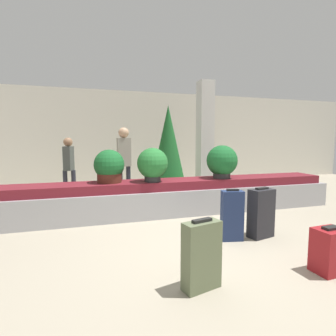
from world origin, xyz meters
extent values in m
plane|color=#9E937F|center=(0.00, 0.00, 0.00)|extent=(18.00, 18.00, 0.00)
cube|color=beige|center=(0.00, 5.68, 1.60)|extent=(18.00, 0.06, 3.20)
cube|color=#9E9EA3|center=(0.00, 1.61, 0.26)|extent=(7.43, 0.84, 0.52)
cube|color=maroon|center=(0.00, 1.61, 0.61)|extent=(7.14, 0.68, 0.18)
cube|color=silver|center=(1.70, 3.54, 1.60)|extent=(0.41, 0.41, 3.20)
cube|color=maroon|center=(1.07, -1.28, 0.25)|extent=(0.36, 0.29, 0.51)
cube|color=black|center=(1.07, -1.28, 0.52)|extent=(0.20, 0.11, 0.03)
cube|color=#5B6647|center=(-0.47, -1.17, 0.35)|extent=(0.43, 0.26, 0.70)
cube|color=black|center=(-0.47, -1.17, 0.71)|extent=(0.23, 0.11, 0.03)
cube|color=navy|center=(0.50, -0.09, 0.38)|extent=(0.35, 0.23, 0.76)
cube|color=black|center=(0.50, -0.09, 0.77)|extent=(0.18, 0.09, 0.03)
cube|color=#232328|center=(1.00, -0.11, 0.38)|extent=(0.43, 0.30, 0.76)
cube|color=black|center=(1.00, -0.11, 0.77)|extent=(0.23, 0.12, 0.03)
cylinder|color=#2D2D2D|center=(-0.35, 1.49, 0.80)|extent=(0.32, 0.32, 0.20)
sphere|color=#236B2D|center=(-0.35, 1.49, 1.06)|extent=(0.61, 0.61, 0.61)
cylinder|color=#2D2D2D|center=(1.19, 1.55, 0.80)|extent=(0.37, 0.37, 0.20)
sphere|color=#195B28|center=(1.19, 1.55, 1.08)|extent=(0.66, 0.66, 0.66)
cylinder|color=#4C2319|center=(-1.18, 1.64, 0.79)|extent=(0.47, 0.47, 0.19)
sphere|color=#195B28|center=(-1.18, 1.64, 1.04)|extent=(0.59, 0.59, 0.59)
cylinder|color=#282833|center=(-2.15, 3.50, 0.38)|extent=(0.11, 0.11, 0.76)
cylinder|color=#282833|center=(-1.95, 3.50, 0.38)|extent=(0.11, 0.11, 0.76)
cube|color=#474C47|center=(-2.05, 3.50, 1.06)|extent=(0.26, 0.36, 0.60)
sphere|color=#936B4C|center=(-2.05, 3.50, 1.47)|extent=(0.22, 0.22, 0.22)
cylinder|color=#282833|center=(-0.83, 2.96, 0.44)|extent=(0.11, 0.11, 0.88)
cylinder|color=#282833|center=(-0.63, 2.96, 0.44)|extent=(0.11, 0.11, 0.88)
cube|color=gray|center=(-0.73, 2.96, 1.22)|extent=(0.34, 0.21, 0.69)
sphere|color=tan|center=(-0.73, 2.96, 1.70)|extent=(0.26, 0.26, 0.26)
cylinder|color=#4C331E|center=(0.44, 3.06, 0.09)|extent=(0.16, 0.16, 0.18)
cone|color=#195623|center=(0.44, 3.06, 1.30)|extent=(1.00, 1.00, 2.24)
camera|label=1|loc=(-1.52, -3.51, 1.50)|focal=28.00mm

